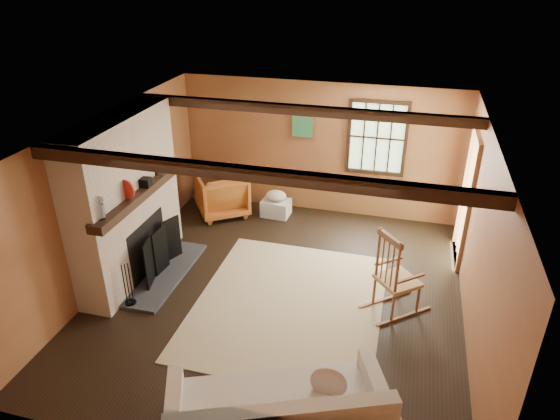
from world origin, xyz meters
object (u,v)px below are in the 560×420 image
(rocking_chair, at_px, (395,278))
(armchair, at_px, (222,194))
(fireplace, at_px, (128,206))
(laundry_basket, at_px, (276,208))

(rocking_chair, xyz_separation_m, armchair, (-3.22, 2.08, -0.11))
(fireplace, bearing_deg, laundry_basket, 56.20)
(rocking_chair, height_order, laundry_basket, rocking_chair)
(rocking_chair, relative_size, armchair, 1.37)
(fireplace, xyz_separation_m, rocking_chair, (3.80, 0.05, -0.60))
(fireplace, relative_size, laundry_basket, 4.80)
(rocking_chair, bearing_deg, laundry_basket, 4.32)
(laundry_basket, relative_size, armchair, 0.57)
(fireplace, height_order, rocking_chair, fireplace)
(rocking_chair, xyz_separation_m, laundry_basket, (-2.25, 2.26, -0.36))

